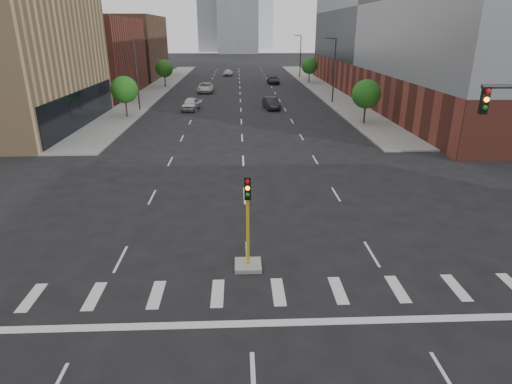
{
  "coord_description": "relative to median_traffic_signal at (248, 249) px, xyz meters",
  "views": [
    {
      "loc": [
        -0.34,
        -7.97,
        10.13
      ],
      "look_at": [
        0.49,
        12.06,
        2.5
      ],
      "focal_mm": 30.0,
      "sensor_mm": 36.0,
      "label": 1
    }
  ],
  "objects": [
    {
      "name": "building_left_far_b",
      "position": [
        -27.5,
        83.03,
        5.53
      ],
      "size": [
        20.0,
        24.0,
        13.0
      ],
      "primitive_type": "cube",
      "color": "brown",
      "rests_on": "ground"
    },
    {
      "name": "car_deep_right",
      "position": [
        6.71,
        70.39,
        -0.2
      ],
      "size": [
        2.25,
        5.37,
        1.55
      ],
      "primitive_type": "imported",
      "rotation": [
        0.0,
        0.0,
        0.02
      ],
      "color": "black",
      "rests_on": "ground"
    },
    {
      "name": "building_right_main",
      "position": [
        29.5,
        51.03,
        10.03
      ],
      "size": [
        24.0,
        70.0,
        22.0
      ],
      "color": "brown",
      "rests_on": "ground"
    },
    {
      "name": "streetlight_right_a",
      "position": [
        13.41,
        46.03,
        4.04
      ],
      "size": [
        1.6,
        0.22,
        9.07
      ],
      "color": "#2D2D30",
      "rests_on": "ground"
    },
    {
      "name": "car_far_left",
      "position": [
        -5.92,
        58.49,
        -0.18
      ],
      "size": [
        2.68,
        5.71,
        1.58
      ],
      "primitive_type": "imported",
      "rotation": [
        0.0,
        0.0,
        0.01
      ],
      "color": "silver",
      "rests_on": "ground"
    },
    {
      "name": "tree_left_near",
      "position": [
        -14.0,
        36.03,
        2.42
      ],
      "size": [
        3.2,
        3.2,
        4.85
      ],
      "color": "#382619",
      "rests_on": "ground"
    },
    {
      "name": "building_left_far_a",
      "position": [
        -27.5,
        57.03,
        5.03
      ],
      "size": [
        20.0,
        22.0,
        12.0
      ],
      "primitive_type": "cube",
      "color": "brown",
      "rests_on": "ground"
    },
    {
      "name": "streetlight_left",
      "position": [
        -13.41,
        41.03,
        4.04
      ],
      "size": [
        1.6,
        0.22,
        9.07
      ],
      "color": "#2D2D30",
      "rests_on": "ground"
    },
    {
      "name": "tree_right_far",
      "position": [
        14.0,
        71.03,
        2.42
      ],
      "size": [
        3.2,
        3.2,
        4.85
      ],
      "color": "#382619",
      "rests_on": "ground"
    },
    {
      "name": "tree_left_far",
      "position": [
        -14.0,
        66.03,
        2.42
      ],
      "size": [
        3.2,
        3.2,
        4.85
      ],
      "color": "#382619",
      "rests_on": "ground"
    },
    {
      "name": "tower_mid",
      "position": [
        0.0,
        191.03,
        21.03
      ],
      "size": [
        18.0,
        18.0,
        44.0
      ],
      "primitive_type": "cube",
      "color": "slate",
      "rests_on": "ground"
    },
    {
      "name": "median_traffic_signal",
      "position": [
        0.0,
        0.0,
        0.0
      ],
      "size": [
        1.2,
        1.2,
        4.4
      ],
      "color": "#999993",
      "rests_on": "ground"
    },
    {
      "name": "tree_right_near",
      "position": [
        14.0,
        31.03,
        2.42
      ],
      "size": [
        3.2,
        3.2,
        4.85
      ],
      "color": "#382619",
      "rests_on": "ground"
    },
    {
      "name": "sidewalk_right_far",
      "position": [
        15.0,
        65.03,
        -0.9
      ],
      "size": [
        5.0,
        92.0,
        0.15
      ],
      "primitive_type": "cube",
      "color": "gray",
      "rests_on": "ground"
    },
    {
      "name": "car_near_left",
      "position": [
        -6.71,
        41.24,
        -0.17
      ],
      "size": [
        2.52,
        4.95,
        1.61
      ],
      "primitive_type": "imported",
      "rotation": [
        0.0,
        0.0,
        -0.13
      ],
      "color": "silver",
      "rests_on": "ground"
    },
    {
      "name": "car_mid_right",
      "position": [
        4.15,
        41.5,
        -0.2
      ],
      "size": [
        2.3,
        4.87,
        1.54
      ],
      "primitive_type": "imported",
      "rotation": [
        0.0,
        0.0,
        0.15
      ],
      "color": "black",
      "rests_on": "ground"
    },
    {
      "name": "streetlight_right_b",
      "position": [
        13.41,
        81.03,
        4.04
      ],
      "size": [
        1.6,
        0.22,
        9.07
      ],
      "color": "#2D2D30",
      "rests_on": "ground"
    },
    {
      "name": "sidewalk_left_far",
      "position": [
        -15.0,
        65.03,
        -0.9
      ],
      "size": [
        5.0,
        92.0,
        0.15
      ],
      "primitive_type": "cube",
      "color": "gray",
      "rests_on": "ground"
    },
    {
      "name": "car_distant",
      "position": [
        -2.64,
        86.77,
        -0.21
      ],
      "size": [
        2.24,
        4.66,
        1.54
      ],
      "primitive_type": "imported",
      "rotation": [
        0.0,
        0.0,
        -0.1
      ],
      "color": "#BAB9BE",
      "rests_on": "ground"
    }
  ]
}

